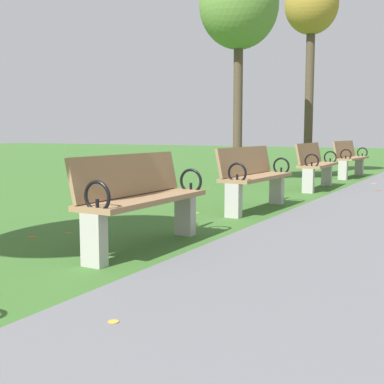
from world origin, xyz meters
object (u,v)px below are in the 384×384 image
(park_bench_4, at_px, (254,176))
(tree_2, at_px, (239,7))
(park_bench_5, at_px, (316,164))
(park_bench_6, at_px, (350,158))
(tree_3, at_px, (311,11))
(park_bench_3, at_px, (141,198))

(park_bench_4, distance_m, tree_2, 4.81)
(park_bench_4, distance_m, park_bench_5, 3.13)
(park_bench_4, relative_size, park_bench_6, 1.00)
(park_bench_4, height_order, park_bench_6, same)
(park_bench_6, xyz_separation_m, tree_2, (-1.70, -2.94, 3.19))
(tree_3, bearing_deg, park_bench_4, -80.34)
(park_bench_4, xyz_separation_m, tree_2, (-1.70, 3.17, 3.19))
(park_bench_3, xyz_separation_m, park_bench_6, (0.00, 8.88, 0.00))
(park_bench_3, bearing_deg, tree_3, 96.62)
(park_bench_6, bearing_deg, park_bench_5, -90.00)
(park_bench_3, distance_m, park_bench_5, 5.90)
(tree_2, relative_size, tree_3, 0.94)
(park_bench_4, bearing_deg, park_bench_6, 90.00)
(park_bench_4, distance_m, park_bench_6, 6.11)
(park_bench_4, relative_size, tree_2, 0.35)
(tree_3, bearing_deg, park_bench_5, -70.22)
(park_bench_6, height_order, tree_2, tree_2)
(park_bench_5, distance_m, tree_2, 3.61)
(park_bench_4, xyz_separation_m, tree_3, (-1.01, 5.94, 3.59))
(park_bench_6, relative_size, tree_2, 0.35)
(park_bench_3, distance_m, tree_3, 9.48)
(park_bench_6, bearing_deg, tree_3, -170.53)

